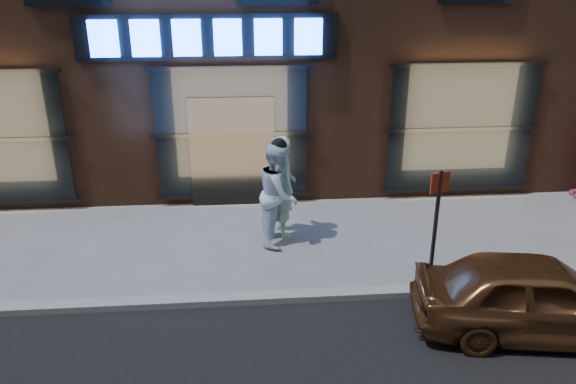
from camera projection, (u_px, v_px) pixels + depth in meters
name	position (u px, v px, depth m)	size (l,w,h in m)	color
ground	(233.00, 303.00, 8.85)	(90.00, 90.00, 0.00)	slate
curb	(232.00, 299.00, 8.83)	(60.00, 0.25, 0.12)	gray
man_bowtie	(283.00, 186.00, 10.74)	(0.73, 0.48, 2.00)	#A9DFBB
man_cap	(279.00, 194.00, 10.44)	(0.96, 0.75, 1.97)	white
gold_sedan	(539.00, 297.00, 7.94)	(1.40, 3.48, 1.19)	brown
sign_post	(436.00, 221.00, 8.70)	(0.32, 0.13, 2.08)	#262628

